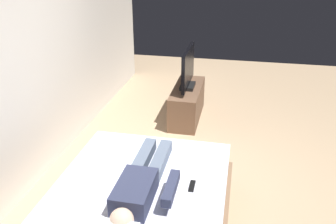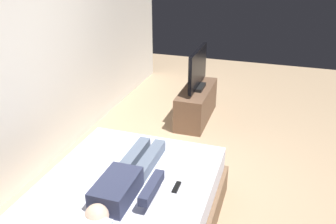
# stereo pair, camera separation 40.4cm
# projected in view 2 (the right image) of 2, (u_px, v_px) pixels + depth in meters

# --- Properties ---
(ground_plane) EXTENTS (10.00, 10.00, 0.00)m
(ground_plane) POSITION_uv_depth(u_px,v_px,m) (191.00, 191.00, 3.85)
(ground_plane) COLOR tan
(back_wall) EXTENTS (6.40, 0.10, 2.80)m
(back_wall) POSITION_uv_depth(u_px,v_px,m) (51.00, 42.00, 4.11)
(back_wall) COLOR silver
(back_wall) RESTS_ON ground
(bed) EXTENTS (2.03, 1.54, 0.54)m
(bed) POSITION_uv_depth(u_px,v_px,m) (122.00, 216.00, 3.10)
(bed) COLOR brown
(bed) RESTS_ON ground
(person) EXTENTS (1.26, 0.46, 0.18)m
(person) POSITION_uv_depth(u_px,v_px,m) (125.00, 181.00, 2.96)
(person) COLOR #2D334C
(person) RESTS_ON bed
(remote) EXTENTS (0.15, 0.04, 0.02)m
(remote) POSITION_uv_depth(u_px,v_px,m) (177.00, 187.00, 3.01)
(remote) COLOR black
(remote) RESTS_ON bed
(tv_stand) EXTENTS (1.10, 0.40, 0.50)m
(tv_stand) POSITION_uv_depth(u_px,v_px,m) (196.00, 104.00, 5.35)
(tv_stand) COLOR brown
(tv_stand) RESTS_ON ground
(tv) EXTENTS (0.88, 0.20, 0.59)m
(tv) POSITION_uv_depth(u_px,v_px,m) (198.00, 70.00, 5.12)
(tv) COLOR black
(tv) RESTS_ON tv_stand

